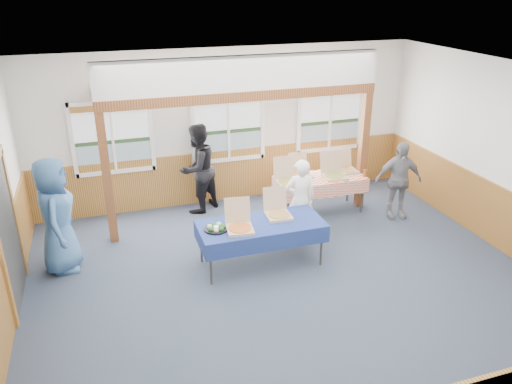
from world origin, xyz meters
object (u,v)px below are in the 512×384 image
person_grey (398,180)px  woman_black (198,169)px  man_blue (56,216)px  table_right (320,180)px  woman_white (300,200)px  table_left (261,226)px

person_grey → woman_black: bearing=170.5°
woman_black → man_blue: (-2.59, -1.52, 0.05)m
table_right → woman_black: bearing=141.6°
woman_white → person_grey: (2.17, 0.24, 0.02)m
table_right → man_blue: 4.97m
table_right → person_grey: size_ratio=1.24×
table_right → woman_white: woman_white is taller
woman_white → man_blue: size_ratio=0.79×
person_grey → table_right: bearing=166.2°
man_blue → person_grey: 6.26m
woman_white → woman_black: (-1.49, 1.74, 0.15)m
woman_black → person_grey: woman_black is taller
table_left → man_blue: 3.26m
woman_black → woman_white: bearing=95.8°
table_left → woman_white: size_ratio=1.42×
table_left → person_grey: 3.25m
table_left → woman_black: (-0.54, 2.39, 0.21)m
table_right → person_grey: person_grey is taller
table_left → person_grey: (3.13, 0.88, 0.08)m
woman_black → man_blue: 3.01m
table_right → woman_black: (-2.32, 0.83, 0.21)m
person_grey → man_blue: bearing=-167.0°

